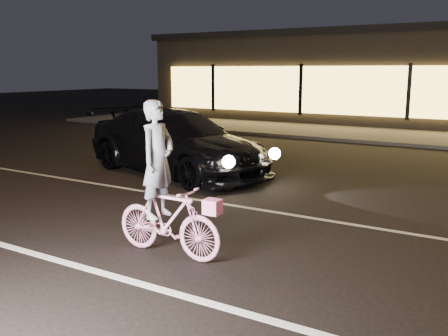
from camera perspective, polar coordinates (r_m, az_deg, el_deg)
The scene contains 7 objects.
ground at distance 7.30m, azimuth -3.85°, elevation -8.38°, with size 90.00×90.00×0.00m, color black.
lane_stripe_near at distance 6.22m, azimuth -11.98°, elevation -12.15°, with size 60.00×0.12×0.01m, color silver.
lane_stripe_far at distance 8.93m, azimuth 3.54°, elevation -4.68°, with size 60.00×0.10×0.01m, color gray.
sidewalk at distance 19.19m, azimuth 19.02°, elevation 3.42°, with size 30.00×4.00×0.12m, color #383533.
storefront at distance 24.91m, azimuth 22.32°, elevation 9.66°, with size 25.40×8.42×4.20m.
cyclist at distance 6.62m, azimuth -6.76°, elevation -3.84°, with size 1.64×0.56×2.06m.
sedan at distance 11.93m, azimuth -5.54°, elevation 2.98°, with size 5.55×3.36×1.51m.
Camera 1 is at (3.97, -5.62, 2.43)m, focal length 40.00 mm.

